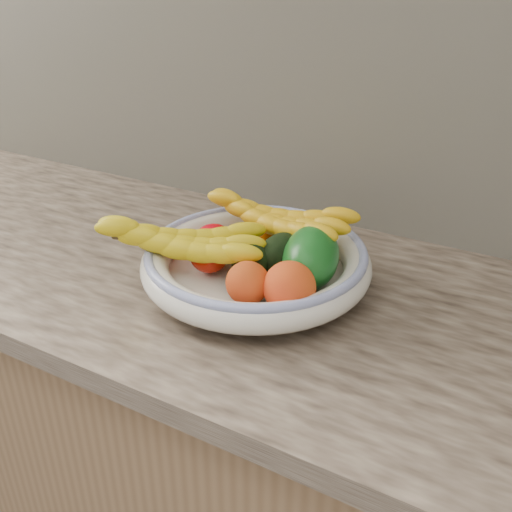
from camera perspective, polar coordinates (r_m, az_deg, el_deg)
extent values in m
cube|color=brown|center=(1.31, 0.45, -20.59)|extent=(2.40, 0.62, 0.86)
cube|color=tan|center=(1.02, 0.55, -3.53)|extent=(2.44, 0.66, 0.04)
cube|color=beige|center=(1.18, 8.05, 14.87)|extent=(2.40, 0.02, 0.50)
cylinder|color=silver|center=(0.99, 0.00, -2.67)|extent=(0.13, 0.13, 0.02)
cylinder|color=silver|center=(0.98, 0.00, -1.96)|extent=(0.32, 0.32, 0.01)
torus|color=silver|center=(0.97, 0.00, -0.63)|extent=(0.39, 0.39, 0.05)
torus|color=#3B4CA6|center=(0.96, 0.00, 0.53)|extent=(0.37, 0.37, 0.02)
ellipsoid|color=orange|center=(1.05, 1.46, 2.13)|extent=(0.06, 0.06, 0.05)
ellipsoid|color=#E46004|center=(1.05, 3.83, 2.12)|extent=(0.06, 0.06, 0.05)
ellipsoid|color=#C4000E|center=(1.01, -4.25, 1.39)|extent=(0.08, 0.08, 0.07)
ellipsoid|color=#B41301|center=(0.96, -4.70, 0.09)|extent=(0.07, 0.07, 0.06)
ellipsoid|color=black|center=(0.94, -0.56, -0.34)|extent=(0.11, 0.12, 0.07)
ellipsoid|color=black|center=(0.96, 2.71, 0.17)|extent=(0.10, 0.12, 0.07)
ellipsoid|color=#0F5116|center=(0.93, 5.50, -0.15)|extent=(0.15, 0.17, 0.12)
ellipsoid|color=orange|center=(0.87, -0.85, -2.70)|extent=(0.07, 0.07, 0.07)
ellipsoid|color=orange|center=(0.86, 3.36, -3.14)|extent=(0.09, 0.09, 0.08)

